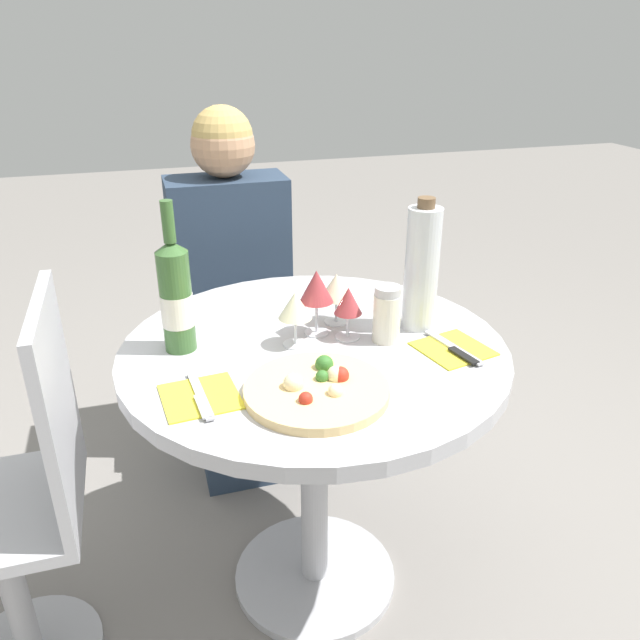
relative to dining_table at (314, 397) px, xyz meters
The scene contains 15 objects.
ground_plane 0.60m from the dining_table, ahead, with size 12.00×12.00×0.00m, color gray.
dining_table is the anchor object (origin of this frame).
chair_behind_diner 0.83m from the dining_table, 95.46° to the left, with size 0.38×0.38×0.94m.
seated_diner 0.68m from the dining_table, 96.60° to the left, with size 0.39×0.42×1.21m.
chair_empty_side 0.70m from the dining_table, behind, with size 0.38×0.38×0.94m.
pizza_large 0.27m from the dining_table, 104.27° to the right, with size 0.30×0.30×0.05m.
wine_bottle 0.41m from the dining_table, 166.43° to the left, with size 0.07×0.07×0.35m.
tall_carafe 0.41m from the dining_table, ahead, with size 0.08×0.08×0.32m.
sugar_shaker 0.27m from the dining_table, ahead, with size 0.07×0.07×0.14m.
wine_glass_back_right 0.28m from the dining_table, 49.63° to the left, with size 0.08×0.08×0.13m.
wine_glass_center 0.27m from the dining_table, 67.67° to the left, with size 0.08×0.08×0.16m.
wine_glass_front_left 0.25m from the dining_table, 160.35° to the left, with size 0.08×0.08×0.13m.
wine_glass_front_right 0.25m from the dining_table, ahead, with size 0.07×0.07×0.13m.
place_setting_left 0.36m from the dining_table, 150.66° to the right, with size 0.16×0.19×0.01m.
place_setting_right 0.36m from the dining_table, 21.37° to the right, with size 0.18×0.19×0.01m.
Camera 1 is at (-0.36, -1.25, 1.42)m, focal length 35.00 mm.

